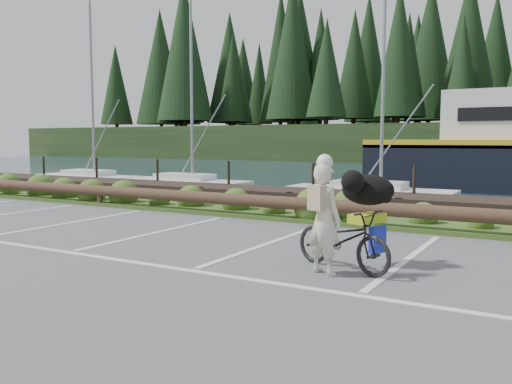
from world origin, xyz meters
TOP-DOWN VIEW (x-y plane):
  - ground at (0.00, 0.00)m, footprint 72.00×72.00m
  - vegetation_strip at (0.00, 5.30)m, footprint 34.00×1.60m
  - log_rail at (0.00, 4.60)m, footprint 32.00×0.30m
  - bicycle at (1.92, 0.80)m, footprint 1.87×1.19m
  - cyclist at (1.78, 0.42)m, footprint 0.68×0.56m
  - dog at (2.12, 1.34)m, footprint 0.67×0.92m

SIDE VIEW (x-z plane):
  - ground at x=0.00m, z-range 0.00..0.00m
  - log_rail at x=0.00m, z-range -0.30..0.30m
  - vegetation_strip at x=0.00m, z-range 0.00..0.10m
  - bicycle at x=1.92m, z-range 0.00..0.93m
  - cyclist at x=1.78m, z-range 0.00..1.60m
  - dog at x=2.12m, z-range 0.93..1.41m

